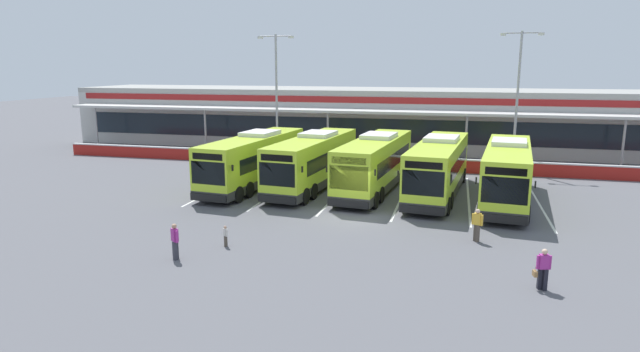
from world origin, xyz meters
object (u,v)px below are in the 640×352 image
at_px(coach_bus_centre, 375,165).
at_px(pedestrian_near_bin, 477,224).
at_px(pedestrian_child, 225,235).
at_px(coach_bus_leftmost, 254,161).
at_px(lamp_post_west, 276,90).
at_px(lamp_post_centre, 518,92).
at_px(coach_bus_left_centre, 313,162).
at_px(pedestrian_in_dark_coat, 175,240).
at_px(coach_bus_rightmost, 507,174).
at_px(coach_bus_right_centre, 438,168).
at_px(pedestrian_with_handbag, 543,268).

height_order(coach_bus_centre, pedestrian_near_bin, coach_bus_centre).
distance_m(coach_bus_centre, pedestrian_child, 14.17).
relative_size(coach_bus_leftmost, lamp_post_west, 1.12).
xyz_separation_m(pedestrian_near_bin, lamp_post_centre, (3.41, 19.61, 5.42)).
xyz_separation_m(pedestrian_near_bin, lamp_post_west, (-16.69, 19.23, 5.42)).
xyz_separation_m(coach_bus_left_centre, pedestrian_near_bin, (10.69, -9.38, -0.91)).
bearing_deg(lamp_post_centre, coach_bus_centre, -134.15).
bearing_deg(pedestrian_in_dark_coat, coach_bus_left_centre, 81.80).
bearing_deg(coach_bus_centre, pedestrian_near_bin, -56.00).
distance_m(coach_bus_rightmost, lamp_post_west, 22.05).
bearing_deg(coach_bus_centre, pedestrian_child, -110.99).
relative_size(pedestrian_child, pedestrian_near_bin, 0.62).
distance_m(pedestrian_near_bin, lamp_post_centre, 20.63).
xyz_separation_m(coach_bus_leftmost, lamp_post_west, (-1.88, 10.45, 4.50)).
height_order(coach_bus_leftmost, pedestrian_child, coach_bus_leftmost).
height_order(coach_bus_right_centre, lamp_post_west, lamp_post_west).
height_order(coach_bus_right_centre, coach_bus_rightmost, same).
xyz_separation_m(pedestrian_in_dark_coat, lamp_post_west, (-3.82, 25.04, 5.42)).
distance_m(coach_bus_rightmost, pedestrian_with_handbag, 13.73).
bearing_deg(coach_bus_centre, coach_bus_leftmost, -175.12).
bearing_deg(coach_bus_leftmost, pedestrian_near_bin, -30.64).
xyz_separation_m(coach_bus_leftmost, coach_bus_left_centre, (4.13, 0.60, 0.00)).
height_order(coach_bus_leftmost, pedestrian_near_bin, coach_bus_leftmost).
bearing_deg(coach_bus_rightmost, coach_bus_centre, 172.63).
xyz_separation_m(pedestrian_in_dark_coat, lamp_post_centre, (16.29, 25.42, 5.42)).
bearing_deg(pedestrian_near_bin, coach_bus_leftmost, 149.36).
bearing_deg(pedestrian_child, coach_bus_rightmost, 41.97).
distance_m(coach_bus_left_centre, pedestrian_with_handbag, 19.55).
relative_size(coach_bus_right_centre, pedestrian_in_dark_coat, 7.62).
relative_size(pedestrian_with_handbag, pedestrian_near_bin, 1.00).
distance_m(coach_bus_leftmost, pedestrian_child, 12.96).
relative_size(coach_bus_left_centre, pedestrian_near_bin, 7.62).
bearing_deg(pedestrian_near_bin, coach_bus_centre, 124.00).
relative_size(coach_bus_rightmost, lamp_post_west, 1.12).
bearing_deg(coach_bus_rightmost, pedestrian_child, -138.03).
bearing_deg(coach_bus_left_centre, coach_bus_centre, 1.60).
distance_m(coach_bus_left_centre, lamp_post_west, 12.39).
height_order(coach_bus_leftmost, coach_bus_rightmost, same).
relative_size(coach_bus_rightmost, lamp_post_centre, 1.12).
height_order(coach_bus_rightmost, pedestrian_with_handbag, coach_bus_rightmost).
height_order(coach_bus_rightmost, lamp_post_centre, lamp_post_centre).
bearing_deg(coach_bus_left_centre, pedestrian_child, -93.40).
bearing_deg(coach_bus_leftmost, coach_bus_rightmost, -1.25).
height_order(coach_bus_leftmost, pedestrian_with_handbag, coach_bus_leftmost).
xyz_separation_m(pedestrian_child, pedestrian_near_bin, (11.46, 3.68, 0.33)).
xyz_separation_m(pedestrian_in_dark_coat, pedestrian_near_bin, (12.87, 5.81, 0.00)).
relative_size(coach_bus_centre, coach_bus_right_centre, 1.00).
height_order(coach_bus_right_centre, pedestrian_in_dark_coat, coach_bus_right_centre).
height_order(coach_bus_leftmost, lamp_post_centre, lamp_post_centre).
distance_m(coach_bus_rightmost, pedestrian_child, 18.12).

